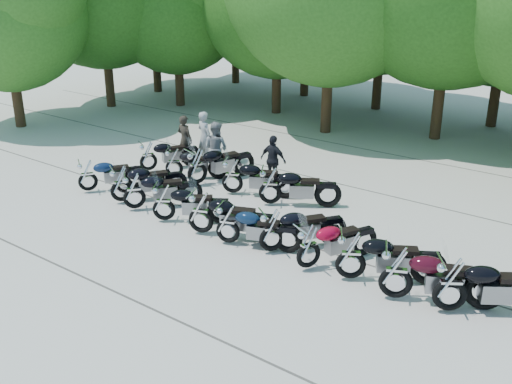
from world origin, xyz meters
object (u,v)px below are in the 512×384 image
Objects in this scene: motorcycle_0 at (87,175)px; motorcycle_10 at (451,283)px; motorcycle_11 at (148,155)px; motorcycle_14 at (232,175)px; motorcycle_7 at (309,245)px; motorcycle_1 at (121,183)px; motorcycle_2 at (134,190)px; motorcycle_3 at (164,201)px; rider_1 at (216,148)px; rider_2 at (273,160)px; motorcycle_8 at (351,254)px; rider_0 at (185,139)px; rider_3 at (205,137)px; motorcycle_12 at (174,162)px; motorcycle_9 at (397,271)px; motorcycle_13 at (197,165)px; motorcycle_6 at (272,229)px; motorcycle_5 at (228,222)px; motorcycle_15 at (270,185)px; motorcycle_4 at (201,211)px.

motorcycle_10 reaches higher than motorcycle_0.
motorcycle_14 reaches higher than motorcycle_11.
motorcycle_11 is (-8.16, 2.67, -0.02)m from motorcycle_7.
motorcycle_11 is at bearing 64.74° from motorcycle_14.
motorcycle_2 is (0.74, -0.16, -0.01)m from motorcycle_1.
motorcycle_2 is at bearing 52.53° from motorcycle_3.
motorcycle_3 is at bearing 26.37° from motorcycle_7.
motorcycle_14 is 1.25× the size of rider_1.
rider_1 reaches higher than rider_2.
motorcycle_8 is 8.12m from rider_1.
rider_1 is at bearing 172.18° from rider_0.
rider_3 is (-0.67, 4.55, 0.27)m from motorcycle_1.
motorcycle_12 is at bearing 26.31° from rider_2.
motorcycle_9 is 8.58m from motorcycle_13.
motorcycle_13 is at bearing 38.37° from motorcycle_8.
motorcycle_9 is (8.94, -0.24, 0.06)m from motorcycle_1.
motorcycle_10 is (8.02, 0.20, 0.08)m from motorcycle_3.
rider_1 is at bearing 34.22° from motorcycle_10.
rider_3 is (-0.40, 2.01, 0.34)m from motorcycle_12.
motorcycle_13 reaches higher than motorcycle_12.
rider_3 is at bearing -7.02° from motorcycle_7.
motorcycle_6 is at bearing -139.56° from motorcycle_2.
rider_3 is (-10.72, 4.60, 0.22)m from motorcycle_10.
motorcycle_8 is at bearing -106.66° from motorcycle_5.
motorcycle_10 is 1.16× the size of motorcycle_11.
motorcycle_6 is (4.79, 0.16, 0.01)m from motorcycle_2.
motorcycle_0 is 0.87× the size of motorcycle_8.
motorcycle_14 is (1.42, 0.05, -0.04)m from motorcycle_13.
motorcycle_6 is 1.11× the size of motorcycle_12.
motorcycle_13 is 1.33× the size of rider_3.
motorcycle_15 is (-3.03, 2.70, 0.04)m from motorcycle_7.
motorcycle_5 is 2.37m from motorcycle_7.
motorcycle_2 is 0.91× the size of motorcycle_10.
rider_3 reaches higher than motorcycle_1.
motorcycle_2 reaches higher than motorcycle_12.
rider_1 is (-3.12, 1.20, 0.25)m from motorcycle_15.
motorcycle_1 is at bearing 35.71° from motorcycle_6.
motorcycle_15 is (1.67, 2.76, 0.04)m from motorcycle_3.
motorcycle_3 is 2.79m from motorcycle_14.
motorcycle_11 is at bearing 43.07° from motorcycle_8.
motorcycle_3 is 5.26m from rider_0.
rider_3 reaches higher than motorcycle_13.
motorcycle_9 is at bearing -109.78° from motorcycle_5.
motorcycle_3 is 5.52m from rider_3.
motorcycle_8 reaches higher than motorcycle_0.
motorcycle_4 is at bearing 141.92° from motorcycle_15.
motorcycle_15 is at bearing -99.52° from motorcycle_2.
motorcycle_11 is 1.17× the size of rider_3.
rider_2 is at bearing -42.03° from motorcycle_3.
motorcycle_10 is at bearing -120.95° from motorcycle_8.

